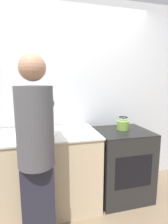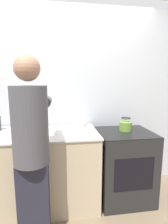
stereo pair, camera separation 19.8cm
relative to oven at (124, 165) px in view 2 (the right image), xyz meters
name	(u,v)px [view 2 (the right image)]	position (x,y,z in m)	size (l,w,h in m)	color
ground_plane	(68,221)	(-0.74, -0.30, -0.45)	(12.00, 12.00, 0.00)	#7A664C
wall_back	(63,97)	(-0.74, 0.44, 0.85)	(8.00, 0.05, 2.60)	silver
counter	(37,169)	(-1.09, 0.04, 0.01)	(1.47, 0.71, 0.91)	#C6B28E
oven	(124,165)	(0.00, 0.00, 0.00)	(0.66, 0.61, 0.89)	black
person	(31,147)	(-1.06, -0.50, 0.50)	(0.35, 0.59, 1.71)	#242533
cutting_board	(39,132)	(-1.04, 0.04, 0.48)	(0.39, 0.23, 0.02)	silver
knife	(40,131)	(-1.04, 0.04, 0.49)	(0.25, 0.10, 0.01)	silver
kettle	(126,125)	(0.02, 0.05, 0.52)	(0.16, 0.16, 0.17)	olive
bowl_prep	(79,125)	(-0.55, 0.23, 0.50)	(0.18, 0.18, 0.06)	silver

